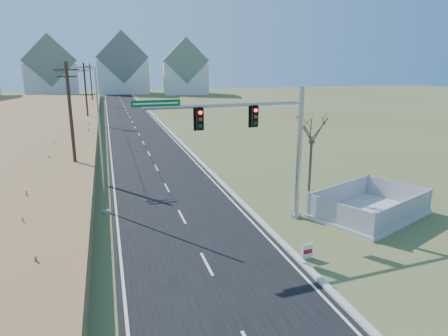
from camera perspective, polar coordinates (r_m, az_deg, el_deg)
The scene contains 14 objects.
ground at distance 20.29m, azimuth -3.89°, elevation -11.10°, with size 260.00×260.00×0.00m, color #525A2B.
road at distance 68.55m, azimuth -13.19°, elevation 6.85°, with size 8.00×180.00×0.06m, color black.
curb at distance 68.90m, azimuth -9.73°, elevation 7.12°, with size 0.30×180.00×0.18m, color #B2AFA8.
utility_pole_near at distance 33.24m, azimuth -21.01°, elevation 6.53°, with size 1.80×0.26×9.00m.
utility_pole_mid at distance 63.07m, azimuth -19.13°, elevation 10.06°, with size 1.80×0.26×9.00m.
utility_pole_far at distance 93.01m, azimuth -18.44°, elevation 11.32°, with size 1.80×0.26×9.00m.
condo_nnw at distance 126.68m, azimuth -23.47°, elevation 12.57°, with size 14.93×11.17×17.03m.
condo_n at distance 130.02m, azimuth -14.29°, elevation 13.62°, with size 15.27×10.20×18.54m.
condo_ne at distance 124.21m, azimuth -5.54°, elevation 13.61°, with size 14.12×10.51×16.52m.
traffic_signal_mast at distance 22.04m, azimuth 6.51°, elevation 3.65°, with size 9.56×1.03×7.62m.
fence_enclosure at distance 25.50m, azimuth 20.01°, elevation -5.79°, with size 7.82×6.72×1.51m.
open_sign at distance 19.29m, azimuth 11.84°, elevation -11.58°, with size 0.57×0.13×0.71m.
flagpole at distance 24.58m, azimuth -17.06°, elevation 1.37°, with size 0.39×0.39×8.61m.
bare_tree at distance 26.53m, azimuth 12.50°, elevation 5.66°, with size 2.26×2.26×5.99m.
Camera 1 is at (-3.88, -17.88, 8.78)m, focal length 32.00 mm.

